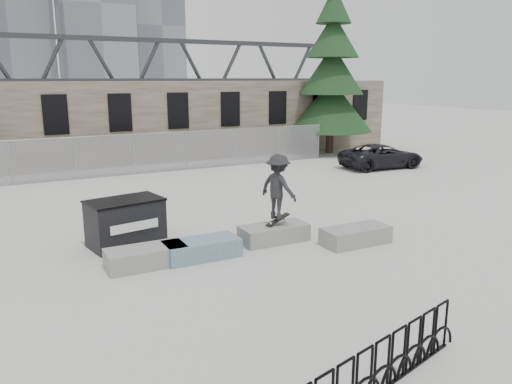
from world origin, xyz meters
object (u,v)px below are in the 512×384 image
(planter_center_right, at_px, (274,233))
(dumpster, at_px, (126,222))
(planter_center_left, at_px, (202,248))
(planter_offset, at_px, (356,235))
(planter_far_left, at_px, (146,256))
(skateboarder, at_px, (278,187))
(bike_rack, at_px, (373,372))
(spruce_tree, at_px, (332,77))
(suv, at_px, (382,156))

(planter_center_right, bearing_deg, dumpster, 156.78)
(planter_center_left, xyz_separation_m, dumpster, (-1.54, 1.97, 0.41))
(planter_offset, height_order, dumpster, dumpster)
(planter_far_left, relative_size, skateboarder, 0.96)
(planter_far_left, xyz_separation_m, skateboarder, (3.99, 0.19, 1.36))
(bike_rack, bearing_deg, spruce_tree, 55.68)
(planter_center_left, relative_size, dumpster, 0.89)
(planter_center_right, xyz_separation_m, skateboarder, (0.12, -0.02, 1.36))
(skateboarder, bearing_deg, dumpster, 47.23)
(dumpster, height_order, bike_rack, dumpster)
(planter_center_left, bearing_deg, planter_center_right, 6.96)
(dumpster, height_order, spruce_tree, spruce_tree)
(planter_center_left, height_order, suv, suv)
(planter_center_left, xyz_separation_m, suv, (13.54, 8.33, 0.36))
(spruce_tree, bearing_deg, planter_offset, -123.36)
(planter_center_right, distance_m, dumpster, 4.28)
(dumpster, relative_size, bike_rack, 0.47)
(planter_center_left, distance_m, dumpster, 2.53)
(planter_far_left, relative_size, planter_center_right, 1.00)
(planter_far_left, distance_m, suv, 17.14)
(planter_offset, xyz_separation_m, skateboarder, (-1.87, 1.26, 1.36))
(planter_center_right, relative_size, planter_offset, 1.00)
(planter_center_right, bearing_deg, skateboarder, -7.19)
(spruce_tree, bearing_deg, dumpster, -142.63)
(dumpster, relative_size, suv, 0.49)
(planter_offset, relative_size, spruce_tree, 0.17)
(planter_offset, bearing_deg, dumpster, 153.41)
(planter_center_right, height_order, planter_offset, same)
(planter_center_left, bearing_deg, planter_offset, -12.72)
(planter_center_left, relative_size, bike_rack, 0.42)
(planter_center_right, xyz_separation_m, spruce_tree, (11.90, 13.76, 4.44))
(planter_far_left, xyz_separation_m, planter_offset, (5.86, -1.07, 0.00))
(suv, bearing_deg, dumpster, 117.19)
(skateboarder, bearing_deg, spruce_tree, -60.52)
(planter_center_left, xyz_separation_m, bike_rack, (0.04, -6.81, 0.17))
(planter_far_left, height_order, spruce_tree, spruce_tree)
(planter_offset, relative_size, dumpster, 0.89)
(suv, bearing_deg, skateboarder, 130.44)
(suv, bearing_deg, planter_center_right, 130.09)
(dumpster, height_order, skateboarder, skateboarder)
(dumpster, relative_size, skateboarder, 1.08)
(planter_center_right, bearing_deg, suv, 35.76)
(dumpster, distance_m, bike_rack, 8.92)
(planter_offset, bearing_deg, planter_center_left, 167.28)
(dumpster, bearing_deg, planter_center_right, -33.72)
(planter_offset, distance_m, suv, 13.07)
(planter_offset, bearing_deg, planter_center_right, 147.34)
(planter_offset, distance_m, skateboarder, 2.64)
(planter_offset, xyz_separation_m, dumpster, (-5.91, 2.96, 0.41))
(bike_rack, relative_size, spruce_tree, 0.42)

